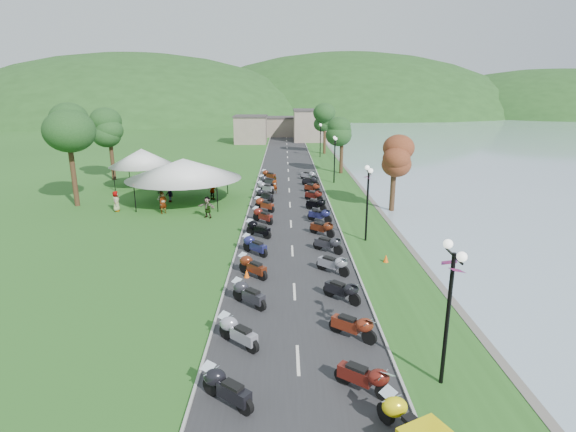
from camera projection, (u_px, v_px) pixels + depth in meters
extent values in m
cube|color=#2B2B2D|center=(289.00, 179.00, 51.57)|extent=(7.00, 120.00, 0.02)
cube|color=gray|center=(277.00, 127.00, 94.24)|extent=(18.00, 16.00, 5.00)
imported|color=slate|center=(164.00, 214.00, 37.18)|extent=(0.80, 0.80, 1.80)
imported|color=slate|center=(162.00, 209.00, 38.72)|extent=(0.78, 0.46, 1.57)
imported|color=slate|center=(170.00, 202.00, 41.01)|extent=(1.02, 0.96, 1.54)
cone|color=#F2590C|center=(247.00, 274.00, 24.32)|extent=(0.31, 0.31, 0.48)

